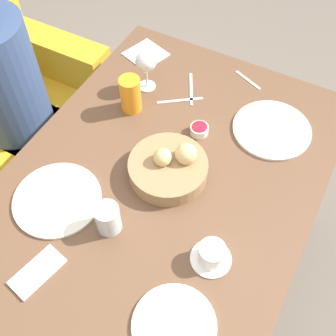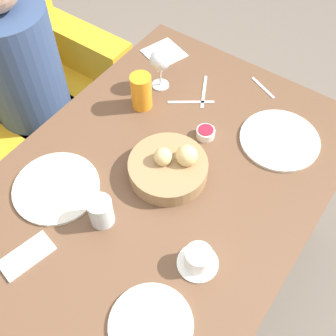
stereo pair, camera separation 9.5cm
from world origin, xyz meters
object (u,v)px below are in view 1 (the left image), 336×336
(water_tumbler, at_px, (108,218))
(coffee_cup, at_px, (212,255))
(napkin, at_px, (146,54))
(bread_basket, at_px, (169,167))
(fork_silver, at_px, (191,89))
(knife_silver, at_px, (180,100))
(juice_glass, at_px, (130,94))
(plate_near_left, at_px, (174,326))
(wine_glass, at_px, (146,63))
(plate_near_right, at_px, (272,129))
(spoon_coffee, at_px, (248,80))
(seated_person, at_px, (13,113))
(plate_far_center, at_px, (57,199))
(jam_bowl_berry, at_px, (199,130))
(cell_phone, at_px, (37,272))

(water_tumbler, distance_m, coffee_cup, 0.31)
(water_tumbler, xyz_separation_m, napkin, (0.71, 0.29, -0.05))
(bread_basket, relative_size, fork_silver, 1.61)
(napkin, bearing_deg, knife_silver, -124.61)
(bread_basket, relative_size, coffee_cup, 2.16)
(fork_silver, bearing_deg, juice_glass, 141.88)
(plate_near_left, distance_m, wine_glass, 0.88)
(juice_glass, distance_m, coffee_cup, 0.63)
(juice_glass, bearing_deg, plate_near_right, -74.28)
(wine_glass, bearing_deg, juice_glass, -177.37)
(spoon_coffee, bearing_deg, coffee_cup, -166.18)
(seated_person, bearing_deg, water_tumbler, -115.85)
(plate_near_right, distance_m, plate_far_center, 0.75)
(jam_bowl_berry, bearing_deg, fork_silver, 33.59)
(seated_person, bearing_deg, juice_glass, -84.81)
(plate_near_right, bearing_deg, water_tumbler, 153.22)
(wine_glass, distance_m, cell_phone, 0.78)
(cell_phone, bearing_deg, fork_silver, -3.68)
(wine_glass, relative_size, napkin, 0.89)
(seated_person, height_order, cell_phone, seated_person)
(jam_bowl_berry, relative_size, spoon_coffee, 0.52)
(coffee_cup, xyz_separation_m, napkin, (0.67, 0.59, -0.03))
(seated_person, distance_m, plate_near_right, 1.13)
(knife_silver, bearing_deg, jam_bowl_berry, -129.46)
(seated_person, bearing_deg, wine_glass, -73.72)
(plate_near_left, distance_m, plate_near_right, 0.74)
(fork_silver, height_order, spoon_coffee, same)
(plate_near_left, xyz_separation_m, spoon_coffee, (0.93, 0.17, -0.00))
(plate_far_center, bearing_deg, napkin, 8.03)
(seated_person, xyz_separation_m, plate_near_left, (-0.55, -1.09, 0.28))
(juice_glass, distance_m, jam_bowl_berry, 0.27)
(napkin, bearing_deg, wine_glass, -148.55)
(plate_near_right, distance_m, jam_bowl_berry, 0.25)
(seated_person, relative_size, plate_far_center, 4.24)
(coffee_cup, bearing_deg, jam_bowl_berry, 29.64)
(knife_silver, xyz_separation_m, cell_phone, (-0.76, 0.04, 0.00))
(seated_person, distance_m, cell_phone, 0.96)
(water_tumbler, relative_size, napkin, 0.55)
(napkin, bearing_deg, juice_glass, -159.90)
(seated_person, xyz_separation_m, coffee_cup, (-0.34, -1.10, 0.31))
(napkin, height_order, cell_phone, cell_phone)
(plate_near_right, distance_m, wine_glass, 0.50)
(water_tumbler, bearing_deg, cell_phone, 155.26)
(fork_silver, bearing_deg, water_tumbler, -176.02)
(jam_bowl_berry, bearing_deg, wine_glass, 67.35)
(plate_near_left, distance_m, plate_far_center, 0.51)
(seated_person, bearing_deg, fork_silver, -72.23)
(wine_glass, xyz_separation_m, fork_silver, (0.07, -0.15, -0.11))
(water_tumbler, height_order, cell_phone, water_tumbler)
(plate_near_left, xyz_separation_m, coffee_cup, (0.21, -0.01, 0.03))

